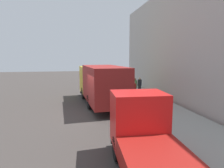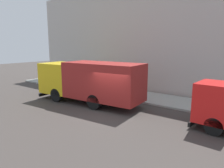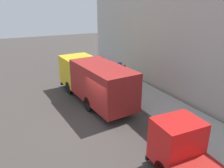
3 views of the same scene
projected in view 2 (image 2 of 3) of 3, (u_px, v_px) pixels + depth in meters
The scene contains 9 objects.
ground at pixel (112, 113), 12.96m from camera, with size 80.00×80.00×0.00m, color #3F3835.
sidewalk at pixel (147, 97), 16.57m from camera, with size 3.26×30.00×0.13m, color #A3A79F.
building_facade at pixel (161, 38), 17.38m from camera, with size 0.50×30.00×9.42m, color #B8B1AB.
large_utility_truck at pixel (89, 80), 14.88m from camera, with size 3.01×8.35×2.99m.
pedestrian_walking at pixel (103, 81), 18.23m from camera, with size 0.54×0.54×1.73m.
pedestrian_standing at pixel (98, 79), 19.76m from camera, with size 0.44×0.44×1.61m.
pedestrian_third at pixel (110, 84), 17.20m from camera, with size 0.54×0.54×1.60m.
traffic_cone_orange at pixel (78, 84), 19.85m from camera, with size 0.46×0.46×0.65m, color orange.
street_sign_post at pixel (102, 77), 17.59m from camera, with size 0.44×0.08×2.30m.
Camera 2 is at (-9.87, -7.51, 4.16)m, focal length 33.39 mm.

